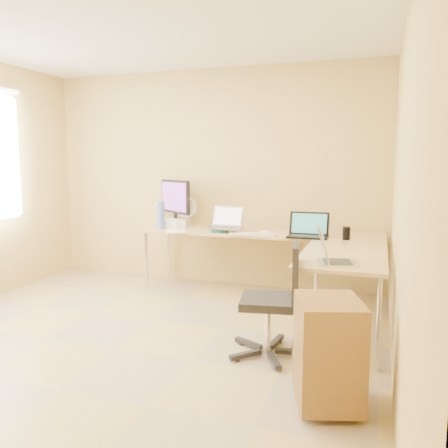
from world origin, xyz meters
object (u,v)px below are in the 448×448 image
(water_bottle, at_px, (161,215))
(desk_fan, at_px, (188,212))
(cabinet, at_px, (328,351))
(desk_return, at_px, (342,296))
(office_chair, at_px, (268,292))
(laptop_black, at_px, (308,225))
(keyboard, at_px, (252,234))
(laptop_return, at_px, (338,249))
(desk_main, at_px, (260,263))
(monitor, at_px, (175,202))
(laptop_center, at_px, (224,218))
(mug, at_px, (176,226))

(water_bottle, bearing_deg, desk_fan, 67.65)
(cabinet, bearing_deg, desk_return, 73.54)
(cabinet, bearing_deg, office_chair, 112.48)
(laptop_black, bearing_deg, keyboard, -175.69)
(laptop_return, xyz_separation_m, office_chair, (-0.50, -0.15, -0.35))
(desk_return, height_order, desk_fan, desk_fan)
(desk_return, distance_m, water_bottle, 2.31)
(desk_main, height_order, monitor, monitor)
(desk_fan, bearing_deg, office_chair, -52.76)
(laptop_center, relative_size, cabinet, 0.58)
(laptop_black, distance_m, keyboard, 0.59)
(monitor, height_order, cabinet, monitor)
(mug, height_order, cabinet, mug)
(desk_main, distance_m, mug, 1.04)
(mug, xyz_separation_m, cabinet, (1.91, -1.97, -0.42))
(laptop_black, height_order, keyboard, laptop_black)
(desk_main, distance_m, desk_return, 1.40)
(desk_return, relative_size, laptop_black, 3.21)
(desk_return, bearing_deg, desk_main, 134.27)
(monitor, bearing_deg, mug, -28.61)
(desk_fan, height_order, cabinet, desk_fan)
(monitor, bearing_deg, laptop_black, 21.44)
(laptop_black, height_order, mug, laptop_black)
(desk_main, height_order, cabinet, desk_main)
(cabinet, bearing_deg, laptop_black, 85.32)
(laptop_center, bearing_deg, cabinet, -46.51)
(water_bottle, bearing_deg, mug, -9.94)
(office_chair, bearing_deg, mug, 126.26)
(desk_fan, xyz_separation_m, office_chair, (1.42, -1.77, -0.39))
(desk_main, bearing_deg, laptop_center, -151.13)
(desk_return, distance_m, laptop_return, 0.63)
(monitor, bearing_deg, keyboard, 12.34)
(monitor, relative_size, keyboard, 1.35)
(office_chair, distance_m, cabinet, 0.84)
(monitor, height_order, mug, monitor)
(monitor, height_order, laptop_return, monitor)
(monitor, relative_size, cabinet, 1.01)
(water_bottle, bearing_deg, monitor, 90.00)
(laptop_center, xyz_separation_m, office_chair, (0.82, -1.37, -0.39))
(laptop_black, xyz_separation_m, laptop_return, (0.40, -1.16, -0.01))
(desk_main, height_order, laptop_return, laptop_return)
(cabinet, bearing_deg, laptop_center, 106.77)
(water_bottle, relative_size, desk_fan, 1.01)
(desk_main, height_order, laptop_black, laptop_black)
(laptop_center, relative_size, desk_fan, 1.18)
(keyboard, bearing_deg, mug, 172.22)
(desk_fan, xyz_separation_m, laptop_return, (1.92, -1.61, -0.04))
(mug, bearing_deg, cabinet, -45.90)
(laptop_black, relative_size, keyboard, 0.85)
(desk_return, height_order, water_bottle, water_bottle)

